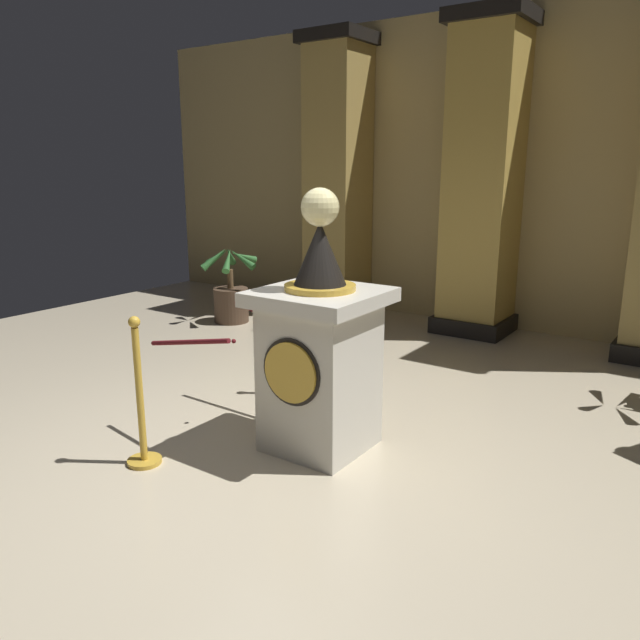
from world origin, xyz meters
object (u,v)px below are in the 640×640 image
Objects in this scene: stanchion_near at (307,354)px; potted_palm_left at (231,295)px; pedestal_clock at (320,352)px; stanchion_far at (141,413)px.

stanchion_near reaches higher than potted_palm_left.
pedestal_clock is 3.97m from potted_palm_left.
stanchion_near is at bearing 130.90° from pedestal_clock.
pedestal_clock is 1.82× the size of potted_palm_left.
stanchion_near is 1.01× the size of stanchion_far.
pedestal_clock reaches higher than stanchion_far.
potted_palm_left is (-2.27, 3.35, -0.02)m from stanchion_far.
pedestal_clock is at bearing -37.75° from potted_palm_left.
pedestal_clock is at bearing 47.44° from stanchion_far.
potted_palm_left is at bearing 146.44° from stanchion_near.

